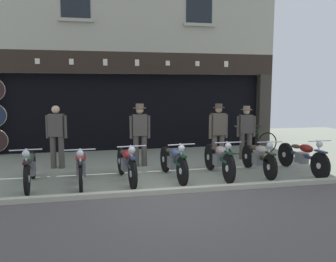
# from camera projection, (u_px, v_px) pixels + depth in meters

# --- Properties ---
(ground) EXTENTS (21.78, 22.00, 0.18)m
(ground) POSITION_uv_depth(u_px,v_px,m) (182.00, 213.00, 6.05)
(ground) COLOR gray
(shop_facade) EXTENTS (10.08, 4.42, 6.75)m
(shop_facade) POSITION_uv_depth(u_px,v_px,m) (131.00, 97.00, 13.55)
(shop_facade) COLOR black
(shop_facade) RESTS_ON ground
(motorcycle_far_left) EXTENTS (0.62, 2.01, 0.92)m
(motorcycle_far_left) POSITION_uv_depth(u_px,v_px,m) (30.00, 167.00, 7.56)
(motorcycle_far_left) COLOR black
(motorcycle_far_left) RESTS_ON ground
(motorcycle_left) EXTENTS (0.62, 1.98, 0.90)m
(motorcycle_left) POSITION_uv_depth(u_px,v_px,m) (81.00, 166.00, 7.71)
(motorcycle_left) COLOR black
(motorcycle_left) RESTS_ON ground
(motorcycle_center_left) EXTENTS (0.62, 2.00, 0.92)m
(motorcycle_center_left) POSITION_uv_depth(u_px,v_px,m) (127.00, 163.00, 7.95)
(motorcycle_center_left) COLOR black
(motorcycle_center_left) RESTS_ON ground
(motorcycle_center) EXTENTS (0.62, 1.97, 0.92)m
(motorcycle_center) POSITION_uv_depth(u_px,v_px,m) (173.00, 161.00, 8.21)
(motorcycle_center) COLOR black
(motorcycle_center) RESTS_ON ground
(motorcycle_center_right) EXTENTS (0.62, 1.99, 0.94)m
(motorcycle_center_right) POSITION_uv_depth(u_px,v_px,m) (219.00, 158.00, 8.40)
(motorcycle_center_right) COLOR black
(motorcycle_center_right) RESTS_ON ground
(motorcycle_right) EXTENTS (0.62, 1.92, 0.90)m
(motorcycle_right) POSITION_uv_depth(u_px,v_px,m) (259.00, 157.00, 8.68)
(motorcycle_right) COLOR black
(motorcycle_right) RESTS_ON ground
(motorcycle_far_right) EXTENTS (0.62, 2.06, 0.91)m
(motorcycle_far_right) POSITION_uv_depth(u_px,v_px,m) (302.00, 156.00, 8.79)
(motorcycle_far_right) COLOR black
(motorcycle_far_right) RESTS_ON ground
(salesman_left) EXTENTS (0.55, 0.30, 1.67)m
(salesman_left) POSITION_uv_depth(u_px,v_px,m) (57.00, 134.00, 9.19)
(salesman_left) COLOR #47423D
(salesman_left) RESTS_ON ground
(shopkeeper_center) EXTENTS (0.56, 0.35, 1.70)m
(shopkeeper_center) POSITION_uv_depth(u_px,v_px,m) (140.00, 132.00, 9.44)
(shopkeeper_center) COLOR #47423D
(shopkeeper_center) RESTS_ON ground
(salesman_right) EXTENTS (0.56, 0.33, 1.69)m
(salesman_right) POSITION_uv_depth(u_px,v_px,m) (218.00, 131.00, 9.70)
(salesman_right) COLOR brown
(salesman_right) RESTS_ON ground
(assistant_far_right) EXTENTS (0.55, 0.32, 1.59)m
(assistant_far_right) POSITION_uv_depth(u_px,v_px,m) (246.00, 130.00, 10.37)
(assistant_far_right) COLOR #47423D
(assistant_far_right) RESTS_ON ground
(advert_board_near) EXTENTS (0.67, 0.03, 1.09)m
(advert_board_near) POSITION_uv_depth(u_px,v_px,m) (185.00, 102.00, 12.40)
(advert_board_near) COLOR silver
(leaning_bicycle) EXTENTS (1.76, 0.50, 0.94)m
(leaning_bicycle) POSITION_uv_depth(u_px,v_px,m) (253.00, 142.00, 11.34)
(leaning_bicycle) COLOR black
(leaning_bicycle) RESTS_ON ground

